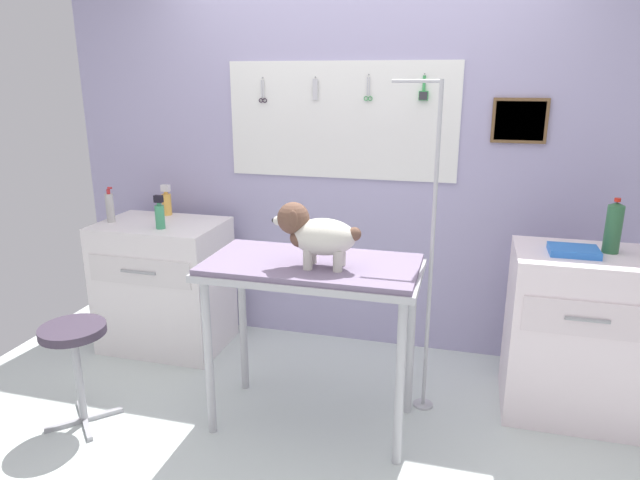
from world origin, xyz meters
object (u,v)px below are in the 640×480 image
(counter_left, at_px, (165,285))
(dog, at_px, (315,233))
(stool, at_px, (74,345))
(grooming_table, at_px, (312,280))
(cabinet_right, at_px, (573,334))
(soda_bottle, at_px, (614,227))
(grooming_arm, at_px, (429,266))
(conditioner_bottle, at_px, (160,214))

(counter_left, bearing_deg, dog, -28.88)
(stool, bearing_deg, grooming_table, 15.58)
(dog, xyz_separation_m, stool, (-1.22, -0.26, -0.62))
(cabinet_right, distance_m, soda_bottle, 0.61)
(counter_left, bearing_deg, cabinet_right, -3.40)
(grooming_arm, relative_size, stool, 3.17)
(cabinet_right, bearing_deg, stool, -162.28)
(grooming_table, bearing_deg, grooming_arm, 28.59)
(dog, relative_size, stool, 0.77)
(grooming_table, relative_size, grooming_arm, 0.61)
(grooming_table, relative_size, conditioner_bottle, 5.10)
(dog, height_order, stool, dog)
(grooming_table, xyz_separation_m, soda_bottle, (1.45, 0.52, 0.24))
(dog, bearing_deg, grooming_table, 115.96)
(grooming_arm, bearing_deg, grooming_table, -151.41)
(grooming_table, bearing_deg, soda_bottle, 19.55)
(stool, bearing_deg, grooming_arm, 19.97)
(stool, relative_size, conditioner_bottle, 2.64)
(grooming_arm, bearing_deg, stool, -160.03)
(conditioner_bottle, bearing_deg, cabinet_right, -0.62)
(counter_left, relative_size, soda_bottle, 3.03)
(grooming_arm, height_order, cabinet_right, grooming_arm)
(grooming_table, distance_m, stool, 1.28)
(dog, height_order, soda_bottle, dog)
(grooming_arm, xyz_separation_m, conditioner_bottle, (-1.69, 0.20, 0.13))
(soda_bottle, bearing_deg, grooming_arm, -166.62)
(dog, relative_size, counter_left, 0.50)
(cabinet_right, height_order, soda_bottle, soda_bottle)
(dog, relative_size, soda_bottle, 1.52)
(dog, height_order, cabinet_right, dog)
(dog, bearing_deg, cabinet_right, 22.61)
(grooming_arm, relative_size, soda_bottle, 6.22)
(stool, xyz_separation_m, conditioner_bottle, (0.05, 0.83, 0.50))
(grooming_arm, height_order, conditioner_bottle, grooming_arm)
(grooming_arm, bearing_deg, dog, -144.75)
(stool, bearing_deg, conditioner_bottle, 86.45)
(cabinet_right, distance_m, stool, 2.64)
(dog, relative_size, cabinet_right, 0.47)
(stool, bearing_deg, counter_left, 91.79)
(dog, xyz_separation_m, conditioner_bottle, (-1.17, 0.56, -0.11))
(grooming_arm, distance_m, conditioner_bottle, 1.71)
(grooming_table, xyz_separation_m, conditioner_bottle, (-1.14, 0.50, 0.15))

